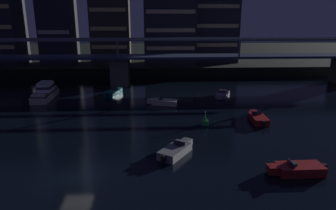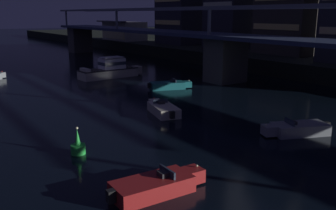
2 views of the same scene
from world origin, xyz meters
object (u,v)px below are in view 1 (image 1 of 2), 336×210
(river_bridge, at_px, (120,63))
(channel_buoy, at_px, (205,121))
(speedboat_mid_right, at_px, (176,150))
(speedboat_near_right, at_px, (114,93))
(speedboat_mid_left, at_px, (258,118))
(tower_east_low, at_px, (210,16))
(speedboat_far_left, at_px, (297,169))
(tower_central, at_px, (110,19))
(tower_east_tall, at_px, (170,20))
(speedboat_far_center, at_px, (164,102))
(speedboat_mid_center, at_px, (222,94))
(cabin_cruiser_near_left, at_px, (45,92))

(river_bridge, xyz_separation_m, channel_buoy, (13.21, -25.22, -4.09))
(river_bridge, relative_size, speedboat_mid_right, 21.01)
(speedboat_mid_right, xyz_separation_m, channel_buoy, (4.32, 8.50, 0.06))
(speedboat_near_right, xyz_separation_m, speedboat_mid_left, (20.79, -15.66, 0.00))
(tower_east_low, height_order, speedboat_far_left, tower_east_low)
(tower_central, distance_m, speedboat_mid_right, 55.04)
(river_bridge, bearing_deg, tower_central, 102.06)
(river_bridge, bearing_deg, channel_buoy, -62.35)
(tower_central, distance_m, tower_east_tall, 15.07)
(speedboat_far_center, xyz_separation_m, channel_buoy, (4.88, -9.78, 0.06))
(river_bridge, xyz_separation_m, speedboat_mid_left, (20.40, -24.17, -4.15))
(speedboat_mid_center, xyz_separation_m, speedboat_far_center, (-10.40, -4.63, 0.00))
(tower_east_low, xyz_separation_m, speedboat_far_left, (-2.77, -57.78, -13.62))
(tower_east_low, relative_size, speedboat_mid_center, 4.78)
(river_bridge, distance_m, tower_central, 20.59)
(speedboat_mid_left, distance_m, speedboat_mid_right, 14.96)
(speedboat_far_center, distance_m, channel_buoy, 10.93)
(river_bridge, distance_m, speedboat_far_center, 18.03)
(speedboat_mid_right, bearing_deg, channel_buoy, 63.04)
(river_bridge, xyz_separation_m, speedboat_mid_center, (18.72, -10.81, -4.15))
(speedboat_mid_left, relative_size, speedboat_far_left, 1.00)
(river_bridge, height_order, tower_east_tall, tower_east_tall)
(cabin_cruiser_near_left, bearing_deg, speedboat_mid_left, -23.30)
(speedboat_mid_center, distance_m, speedboat_far_left, 27.32)
(tower_east_low, bearing_deg, speedboat_mid_right, -103.63)
(speedboat_mid_center, bearing_deg, tower_east_low, 84.18)
(river_bridge, bearing_deg, cabin_cruiser_near_left, -138.27)
(tower_central, xyz_separation_m, tower_east_tall, (14.91, -2.17, -0.39))
(river_bridge, bearing_deg, tower_east_low, 41.99)
(speedboat_far_left, bearing_deg, channel_buoy, 114.34)
(speedboat_near_right, relative_size, speedboat_far_center, 0.99)
(tower_east_low, height_order, speedboat_far_center, tower_east_low)
(tower_east_low, distance_m, speedboat_mid_right, 56.56)
(speedboat_far_left, bearing_deg, cabin_cruiser_near_left, 137.86)
(tower_east_tall, bearing_deg, speedboat_near_right, -114.86)
(cabin_cruiser_near_left, bearing_deg, channel_buoy, -30.86)
(cabin_cruiser_near_left, xyz_separation_m, speedboat_near_right, (11.25, 1.87, -0.64))
(channel_buoy, bearing_deg, cabin_cruiser_near_left, 149.14)
(speedboat_near_right, bearing_deg, tower_east_low, 51.73)
(tower_central, xyz_separation_m, speedboat_mid_center, (22.62, -29.07, -12.84))
(speedboat_mid_left, xyz_separation_m, speedboat_mid_center, (-1.68, 13.36, 0.00))
(speedboat_mid_right, xyz_separation_m, speedboat_far_center, (-0.56, 18.27, 0.00))
(tower_east_low, relative_size, speedboat_mid_right, 5.03)
(speedboat_mid_right, bearing_deg, speedboat_far_left, -23.51)
(tower_central, distance_m, speedboat_mid_center, 39.01)
(tower_east_low, xyz_separation_m, speedboat_mid_center, (-3.10, -30.46, -13.62))
(speedboat_mid_right, bearing_deg, river_bridge, 104.77)
(speedboat_mid_left, xyz_separation_m, speedboat_far_left, (-1.35, -13.96, 0.00))
(tower_east_low, xyz_separation_m, speedboat_mid_left, (-1.42, -43.81, -13.62))
(cabin_cruiser_near_left, bearing_deg, tower_central, 74.89)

